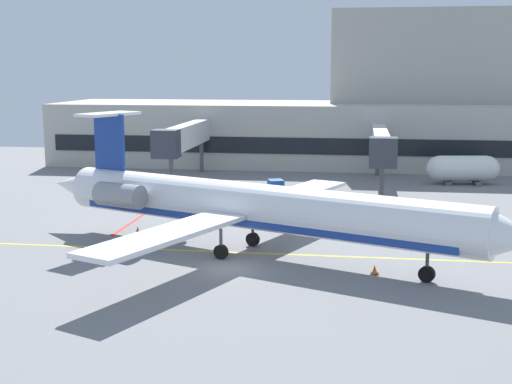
# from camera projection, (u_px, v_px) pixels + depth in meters

# --- Properties ---
(ground) EXTENTS (120.00, 120.00, 0.11)m
(ground) POSITION_uv_depth(u_px,v_px,m) (227.00, 269.00, 41.48)
(ground) COLOR slate
(terminal_building) EXTENTS (73.21, 17.38, 18.76)m
(terminal_building) POSITION_uv_depth(u_px,v_px,m) (375.00, 113.00, 86.70)
(terminal_building) COLOR #B7B2A8
(terminal_building) RESTS_ON ground
(jet_bridge_west) EXTENTS (2.40, 18.38, 5.74)m
(jet_bridge_west) POSITION_uv_depth(u_px,v_px,m) (381.00, 144.00, 68.66)
(jet_bridge_west) COLOR silver
(jet_bridge_west) RESTS_ON ground
(jet_bridge_east) EXTENTS (2.40, 17.35, 6.08)m
(jet_bridge_east) POSITION_uv_depth(u_px,v_px,m) (184.00, 137.00, 71.95)
(jet_bridge_east) COLOR silver
(jet_bridge_east) RESTS_ON ground
(regional_jet) EXTENTS (33.00, 25.79, 8.61)m
(regional_jet) POSITION_uv_depth(u_px,v_px,m) (249.00, 206.00, 44.04)
(regional_jet) COLOR white
(regional_jet) RESTS_ON ground
(baggage_tug) EXTENTS (3.19, 4.53, 2.07)m
(baggage_tug) POSITION_uv_depth(u_px,v_px,m) (321.00, 202.00, 57.08)
(baggage_tug) COLOR #E5B20C
(baggage_tug) RESTS_ON ground
(pushback_tractor) EXTENTS (3.43, 2.73, 2.06)m
(pushback_tractor) POSITION_uv_depth(u_px,v_px,m) (281.00, 192.00, 61.60)
(pushback_tractor) COLOR #1E4CB2
(pushback_tractor) RESTS_ON ground
(fuel_tank) EXTENTS (7.39, 3.28, 2.94)m
(fuel_tank) POSITION_uv_depth(u_px,v_px,m) (463.00, 169.00, 71.41)
(fuel_tank) COLOR white
(fuel_tank) RESTS_ON ground
(safety_cone_alpha) EXTENTS (0.47, 0.47, 0.55)m
(safety_cone_alpha) POSITION_uv_depth(u_px,v_px,m) (234.00, 221.00, 53.07)
(safety_cone_alpha) COLOR orange
(safety_cone_alpha) RESTS_ON ground
(safety_cone_bravo) EXTENTS (0.47, 0.47, 0.55)m
(safety_cone_bravo) POSITION_uv_depth(u_px,v_px,m) (112.00, 251.00, 44.37)
(safety_cone_bravo) COLOR orange
(safety_cone_bravo) RESTS_ON ground
(safety_cone_charlie) EXTENTS (0.47, 0.47, 0.55)m
(safety_cone_charlie) POSITION_uv_depth(u_px,v_px,m) (375.00, 270.00, 40.17)
(safety_cone_charlie) COLOR orange
(safety_cone_charlie) RESTS_ON ground
(safety_cone_delta) EXTENTS (0.47, 0.47, 0.55)m
(safety_cone_delta) POSITION_uv_depth(u_px,v_px,m) (138.00, 231.00, 49.94)
(safety_cone_delta) COLOR orange
(safety_cone_delta) RESTS_ON ground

